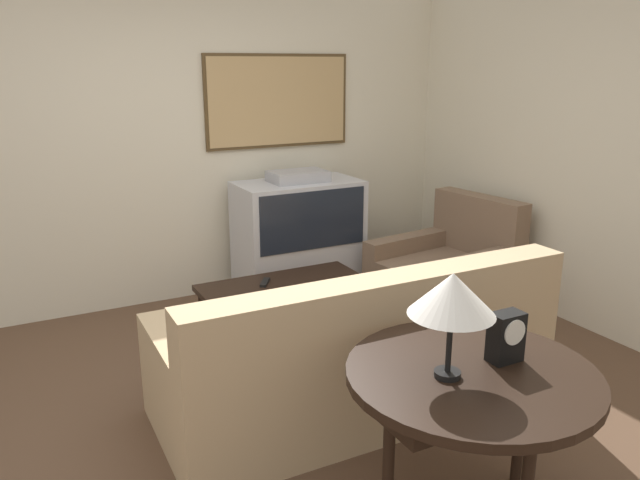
% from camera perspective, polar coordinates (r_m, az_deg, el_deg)
% --- Properties ---
extents(ground_plane, '(12.00, 12.00, 0.00)m').
position_cam_1_polar(ground_plane, '(3.76, -4.19, -15.58)').
color(ground_plane, brown).
extents(wall_back, '(12.00, 0.10, 2.70)m').
position_cam_1_polar(wall_back, '(5.27, -13.78, 8.86)').
color(wall_back, beige).
rests_on(wall_back, ground_plane).
extents(wall_right, '(0.06, 12.00, 2.70)m').
position_cam_1_polar(wall_right, '(4.92, 24.98, 7.30)').
color(wall_right, beige).
rests_on(wall_right, ground_plane).
extents(area_rug, '(1.92, 1.43, 0.01)m').
position_cam_1_polar(area_rug, '(4.66, -1.73, -8.87)').
color(area_rug, '#99704C').
rests_on(area_rug, ground_plane).
extents(tv, '(1.05, 0.57, 1.09)m').
position_cam_1_polar(tv, '(5.37, -1.97, 0.26)').
color(tv, '#B7B7BC').
rests_on(tv, ground_plane).
extents(couch, '(2.25, 0.98, 0.91)m').
position_cam_1_polar(couch, '(3.67, 3.40, -10.76)').
color(couch, tan).
rests_on(couch, ground_plane).
extents(armchair, '(1.10, 1.01, 0.89)m').
position_cam_1_polar(armchair, '(5.32, 11.55, -2.93)').
color(armchair, brown).
rests_on(armchair, ground_plane).
extents(coffee_table, '(1.17, 0.50, 0.46)m').
position_cam_1_polar(coffee_table, '(4.46, -3.42, -4.47)').
color(coffee_table, black).
rests_on(coffee_table, ground_plane).
extents(console_table, '(1.06, 1.06, 0.73)m').
position_cam_1_polar(console_table, '(2.75, 13.74, -12.74)').
color(console_table, black).
rests_on(console_table, ground_plane).
extents(table_lamp, '(0.35, 0.35, 0.45)m').
position_cam_1_polar(table_lamp, '(2.51, 11.99, -4.98)').
color(table_lamp, black).
rests_on(table_lamp, console_table).
extents(mantel_clock, '(0.14, 0.10, 0.22)m').
position_cam_1_polar(mantel_clock, '(2.79, 16.65, -8.48)').
color(mantel_clock, black).
rests_on(mantel_clock, console_table).
extents(remote, '(0.13, 0.16, 0.02)m').
position_cam_1_polar(remote, '(4.43, -5.07, -3.88)').
color(remote, black).
rests_on(remote, coffee_table).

